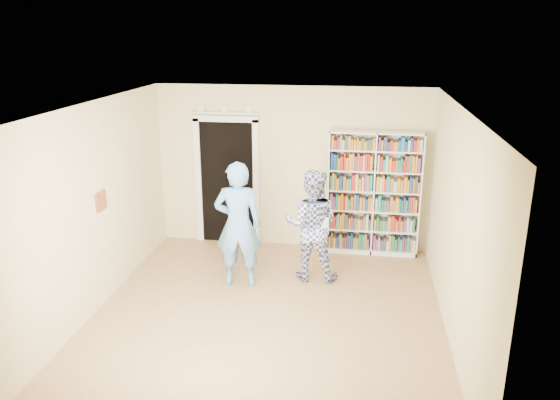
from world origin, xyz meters
TOP-DOWN VIEW (x-y plane):
  - floor at (0.00, 0.00)m, footprint 5.00×5.00m
  - ceiling at (0.00, 0.00)m, footprint 5.00×5.00m
  - wall_back at (0.00, 2.50)m, footprint 4.50×0.00m
  - wall_left at (-2.25, 0.00)m, footprint 0.00×5.00m
  - wall_right at (2.25, 0.00)m, footprint 0.00×5.00m
  - bookshelf at (1.35, 2.34)m, footprint 1.48×0.28m
  - doorway at (-1.10, 2.48)m, footprint 1.10×0.08m
  - wall_art at (-2.23, 0.20)m, footprint 0.03×0.25m
  - man_blue at (-0.55, 0.87)m, footprint 0.71×0.50m
  - man_plaid at (0.45, 1.24)m, footprint 0.82×0.65m
  - paper_sheet at (0.63, 1.07)m, footprint 0.17×0.09m

SIDE VIEW (x-z plane):
  - floor at x=0.00m, z-range 0.00..0.00m
  - man_plaid at x=0.45m, z-range 0.00..1.66m
  - paper_sheet at x=0.63m, z-range 0.75..1.01m
  - man_blue at x=-0.55m, z-range 0.00..1.84m
  - bookshelf at x=1.35m, z-range 0.01..2.04m
  - doorway at x=-1.10m, z-range -0.04..2.39m
  - wall_back at x=0.00m, z-range -0.90..3.60m
  - wall_left at x=-2.25m, z-range -1.15..3.85m
  - wall_right at x=2.25m, z-range -1.15..3.85m
  - wall_art at x=-2.23m, z-range 1.27..1.52m
  - ceiling at x=0.00m, z-range 2.70..2.70m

